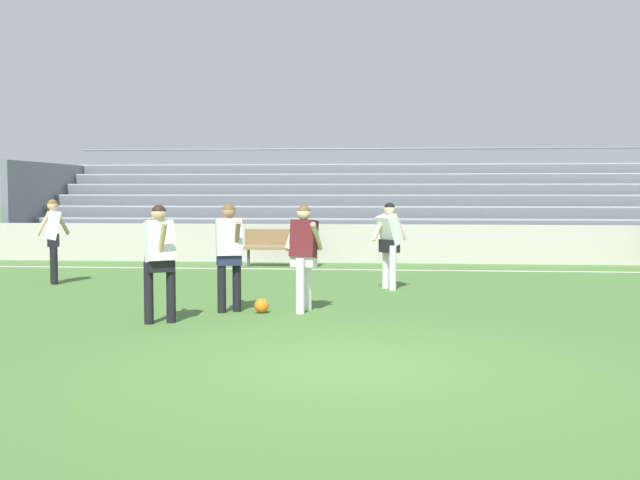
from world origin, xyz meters
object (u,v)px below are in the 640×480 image
bench_near_wall_gap (281,244)px  soccer_ball (261,306)px  player_white_wide_left (159,253)px  player_white_wide_right (53,234)px  player_white_overlapping (229,248)px  bleacher_stand (481,205)px  player_dark_challenging (304,249)px  player_white_on_ball (389,238)px

bench_near_wall_gap → soccer_ball: bearing=-84.2°
bench_near_wall_gap → player_white_wide_left: (-0.50, -8.32, 0.43)m
player_white_wide_right → player_white_overlapping: bearing=-37.9°
bleacher_stand → player_white_wide_right: 12.71m
soccer_ball → player_white_wide_right: bearing=144.8°
bleacher_stand → player_dark_challenging: bearing=-108.3°
player_white_overlapping → player_white_wide_left: player_white_wide_left is taller
bleacher_stand → soccer_ball: (-4.55, -12.02, -1.31)m
player_white_overlapping → player_white_on_ball: player_white_overlapping is taller
bench_near_wall_gap → player_white_on_ball: size_ratio=1.11×
player_dark_challenging → player_white_on_ball: bearing=66.2°
player_white_wide_left → bench_near_wall_gap: bearing=86.5°
bleacher_stand → bench_near_wall_gap: (-5.29, -4.74, -0.88)m
player_white_overlapping → player_white_wide_right: (-4.20, 3.27, 0.02)m
player_white_wide_right → player_white_wide_left: bearing=-51.6°
player_white_on_ball → player_white_wide_right: bearing=177.8°
player_white_overlapping → soccer_ball: (0.50, -0.05, -0.86)m
player_white_overlapping → bleacher_stand: bearing=67.1°
player_white_on_ball → player_dark_challenging: bearing=-113.8°
player_white_on_ball → soccer_ball: (-1.90, -3.06, -0.85)m
player_white_wide_right → soccer_ball: size_ratio=7.58×
player_white_on_ball → soccer_ball: size_ratio=7.35×
player_dark_challenging → soccer_ball: 1.07m
player_white_wide_right → bleacher_stand: bearing=43.3°
player_white_on_ball → player_white_wide_right: (-6.59, 0.25, 0.04)m
player_dark_challenging → bleacher_stand: bearing=71.7°
player_white_overlapping → soccer_ball: bearing=-5.4°
player_white_overlapping → player_white_wide_left: bearing=-124.4°
player_white_on_ball → player_white_overlapping: bearing=-128.5°
bleacher_stand → soccer_ball: bearing=-110.7°
player_white_overlapping → player_white_on_ball: size_ratio=1.01×
player_white_overlapping → player_dark_challenging: bearing=6.3°
player_white_overlapping → soccer_ball: size_ratio=7.45×
bench_near_wall_gap → player_white_wide_left: player_white_wide_left is taller
bench_near_wall_gap → player_white_overlapping: 7.25m
bench_near_wall_gap → player_white_overlapping: bearing=-88.1°
player_white_overlapping → player_dark_challenging: size_ratio=1.01×
bleacher_stand → player_white_wide_left: (-5.79, -13.06, -0.45)m
bleacher_stand → player_white_on_ball: 9.35m
player_dark_challenging → soccer_ball: size_ratio=7.36×
player_white_on_ball → player_white_wide_right: player_white_wide_right is taller
player_white_overlapping → player_dark_challenging: 1.13m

